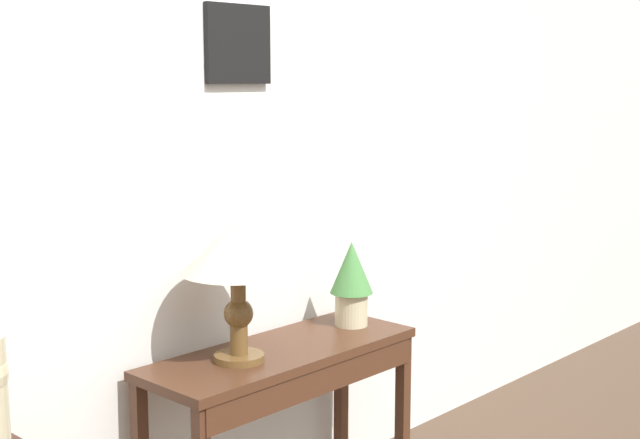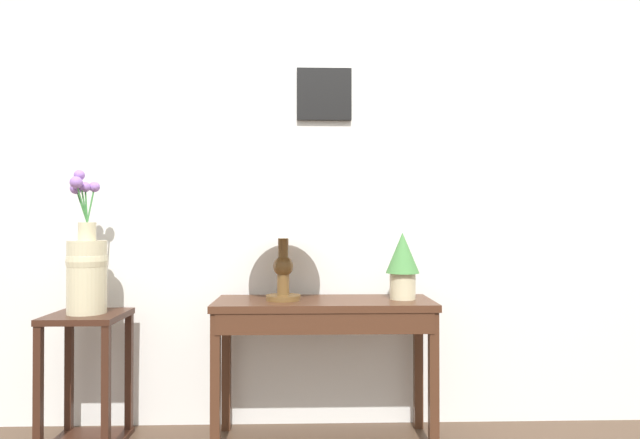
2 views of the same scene
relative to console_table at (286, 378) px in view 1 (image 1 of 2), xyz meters
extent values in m
cube|color=silver|center=(-0.03, 0.31, 0.79)|extent=(9.00, 0.10, 2.80)
cube|color=black|center=(0.01, 0.25, 1.21)|extent=(0.30, 0.02, 0.29)
cube|color=#9CA266|center=(0.01, 0.24, 1.21)|extent=(0.24, 0.01, 0.23)
cube|color=#472819|center=(0.00, 0.02, 0.09)|extent=(1.10, 0.40, 0.03)
cube|color=#472819|center=(0.00, -0.16, 0.02)|extent=(1.03, 0.03, 0.10)
cube|color=#472819|center=(0.52, -0.14, -0.27)|extent=(0.04, 0.04, 0.69)
cube|color=#472819|center=(0.52, 0.19, -0.27)|extent=(0.04, 0.04, 0.69)
cylinder|color=brown|center=(-0.21, 0.02, 0.12)|extent=(0.18, 0.18, 0.02)
cylinder|color=brown|center=(-0.21, 0.02, 0.21)|extent=(0.06, 0.06, 0.15)
sphere|color=brown|center=(-0.21, 0.02, 0.28)|extent=(0.10, 0.10, 0.10)
cylinder|color=brown|center=(-0.21, 0.02, 0.35)|extent=(0.05, 0.05, 0.15)
cone|color=beige|center=(-0.21, 0.02, 0.52)|extent=(0.40, 0.40, 0.19)
cylinder|color=beige|center=(0.40, 0.04, 0.18)|extent=(0.13, 0.13, 0.13)
cone|color=#478442|center=(0.40, 0.04, 0.35)|extent=(0.17, 0.17, 0.21)
camera|label=1|loc=(-2.18, -2.22, 1.09)|focal=49.61mm
camera|label=2|loc=(-0.09, -2.58, 0.49)|focal=28.89mm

